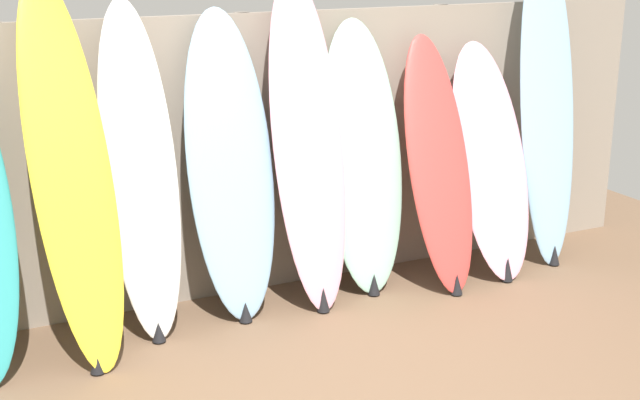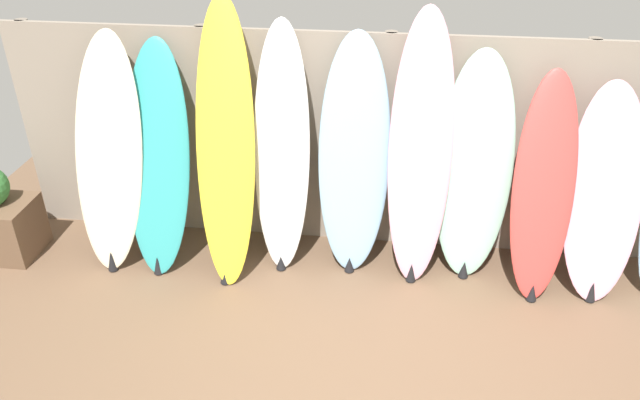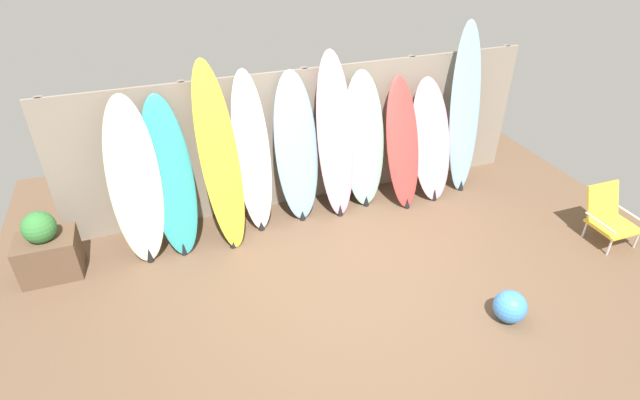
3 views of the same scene
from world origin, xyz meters
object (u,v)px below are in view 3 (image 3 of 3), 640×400
beach_ball (510,307)px  surfboard_white_3 (252,154)px  surfboard_pink_5 (335,138)px  surfboard_red_7 (403,144)px  surfboard_skyblue_9 (465,111)px  surfboard_yellow_2 (219,159)px  planter_box (47,250)px  beach_chair (609,215)px  surfboard_seafoam_6 (364,141)px  surfboard_cream_0 (134,182)px  surfboard_pink_8 (431,141)px  surfboard_teal_1 (170,178)px  surfboard_skyblue_4 (296,149)px

beach_ball → surfboard_white_3: bearing=127.9°
surfboard_pink_5 → surfboard_red_7: surfboard_pink_5 is taller
surfboard_red_7 → surfboard_skyblue_9: surfboard_skyblue_9 is taller
beach_ball → surfboard_yellow_2: bearing=134.6°
surfboard_yellow_2 → planter_box: 2.08m
beach_chair → beach_ball: beach_chair is taller
surfboard_white_3 → surfboard_pink_5: surfboard_pink_5 is taller
surfboard_seafoam_6 → surfboard_red_7: size_ratio=1.07×
surfboard_red_7 → beach_chair: bearing=-40.4°
surfboard_cream_0 → surfboard_yellow_2: (0.94, -0.02, 0.13)m
surfboard_yellow_2 → beach_ball: size_ratio=6.44×
surfboard_pink_8 → beach_chair: size_ratio=2.41×
surfboard_teal_1 → surfboard_skyblue_9: 3.85m
surfboard_skyblue_9 → planter_box: (-5.23, -0.23, -0.78)m
surfboard_skyblue_9 → beach_ball: (-0.94, -2.48, -0.95)m
beach_chair → surfboard_seafoam_6: bearing=155.7°
surfboard_pink_5 → beach_chair: (2.83, -1.72, -0.68)m
surfboard_teal_1 → surfboard_white_3: bearing=4.9°
surfboard_seafoam_6 → surfboard_skyblue_4: bearing=-178.9°
surfboard_seafoam_6 → surfboard_skyblue_9: (1.42, -0.05, 0.24)m
beach_chair → planter_box: size_ratio=0.83×
surfboard_pink_5 → surfboard_seafoam_6: surfboard_pink_5 is taller
surfboard_skyblue_4 → planter_box: bearing=-174.8°
surfboard_cream_0 → surfboard_skyblue_9: bearing=1.3°
surfboard_skyblue_4 → surfboard_pink_8: surfboard_skyblue_4 is taller
surfboard_cream_0 → surfboard_white_3: surfboard_white_3 is taller
surfboard_pink_8 → planter_box: (-4.74, -0.17, -0.45)m
surfboard_skyblue_4 → beach_ball: size_ratio=5.74×
surfboard_pink_5 → surfboard_red_7: (0.90, -0.08, -0.20)m
surfboard_yellow_2 → beach_ball: bearing=-45.4°
surfboard_yellow_2 → beach_chair: size_ratio=3.19×
surfboard_seafoam_6 → surfboard_skyblue_9: surfboard_skyblue_9 is taller
surfboard_yellow_2 → planter_box: surfboard_yellow_2 is taller
surfboard_seafoam_6 → surfboard_white_3: bearing=-178.3°
surfboard_seafoam_6 → planter_box: (-3.81, -0.28, -0.55)m
surfboard_cream_0 → surfboard_teal_1: surfboard_cream_0 is taller
surfboard_red_7 → surfboard_white_3: bearing=177.2°
surfboard_cream_0 → surfboard_pink_5: surfboard_pink_5 is taller
surfboard_red_7 → beach_ball: (-0.01, -2.39, -0.65)m
surfboard_skyblue_9 → surfboard_white_3: bearing=179.8°
beach_chair → beach_ball: bearing=-146.7°
surfboard_yellow_2 → surfboard_skyblue_4: (0.95, 0.15, -0.11)m
surfboard_teal_1 → surfboard_seafoam_6: bearing=3.0°
surfboard_cream_0 → surfboard_skyblue_4: 1.90m
surfboard_skyblue_4 → surfboard_seafoam_6: (0.91, 0.02, -0.05)m
surfboard_skyblue_4 → beach_chair: 3.81m
surfboard_cream_0 → surfboard_red_7: 3.29m
surfboard_teal_1 → beach_chair: bearing=-18.9°
surfboard_pink_8 → surfboard_skyblue_9: bearing=6.8°
surfboard_teal_1 → beach_ball: surfboard_teal_1 is taller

